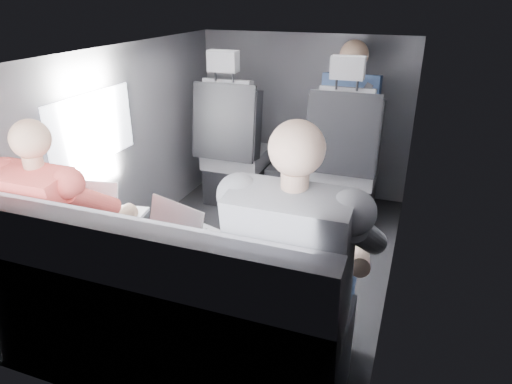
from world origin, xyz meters
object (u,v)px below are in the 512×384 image
(soda_cup, at_px, (281,160))
(passenger_rear_right, at_px, (299,271))
(laptop_white, at_px, (99,213))
(passenger_front_right, at_px, (349,116))
(front_seat_right, at_px, (344,170))
(laptop_silver, at_px, (185,232))
(center_console, at_px, (288,184))
(rear_bench, at_px, (163,321))
(passenger_rear_left, at_px, (68,231))
(water_bottle, at_px, (291,157))
(laptop_black, at_px, (318,253))
(front_seat_left, at_px, (235,157))

(soda_cup, bearing_deg, passenger_rear_right, -70.61)
(laptop_white, bearing_deg, passenger_front_right, 64.31)
(front_seat_right, xyz_separation_m, passenger_rear_right, (0.14, -1.81, 0.25))
(passenger_front_right, bearing_deg, laptop_silver, -102.37)
(center_console, height_order, rear_bench, rear_bench)
(passenger_rear_left, distance_m, passenger_front_right, 2.28)
(laptop_white, distance_m, passenger_front_right, 2.11)
(rear_bench, bearing_deg, water_bottle, 88.46)
(laptop_silver, distance_m, laptop_black, 0.62)
(passenger_rear_right, bearing_deg, laptop_black, 80.34)
(center_console, bearing_deg, front_seat_right, -5.07)
(front_seat_right, distance_m, center_console, 0.49)
(front_seat_right, distance_m, passenger_rear_right, 1.83)
(rear_bench, distance_m, laptop_black, 0.75)
(rear_bench, height_order, water_bottle, rear_bench)
(front_seat_right, distance_m, passenger_rear_left, 2.07)
(front_seat_left, distance_m, rear_bench, 1.96)
(front_seat_left, bearing_deg, front_seat_right, 0.00)
(laptop_silver, distance_m, passenger_rear_left, 0.57)
(front_seat_left, height_order, center_console, front_seat_left)
(rear_bench, relative_size, laptop_silver, 4.24)
(front_seat_right, bearing_deg, water_bottle, -170.49)
(laptop_white, bearing_deg, center_console, 73.61)
(front_seat_right, relative_size, laptop_white, 3.25)
(rear_bench, distance_m, passenger_front_right, 2.25)
(laptop_white, distance_m, laptop_silver, 0.49)
(water_bottle, distance_m, passenger_front_right, 0.57)
(front_seat_right, height_order, passenger_front_right, passenger_front_right)
(passenger_rear_left, xyz_separation_m, passenger_rear_right, (1.13, -0.00, 0.04))
(rear_bench, bearing_deg, laptop_white, 151.68)
(soda_cup, distance_m, passenger_rear_left, 1.80)
(front_seat_right, height_order, passenger_rear_right, passenger_rear_right)
(soda_cup, distance_m, passenger_front_right, 0.64)
(rear_bench, relative_size, passenger_rear_left, 1.36)
(rear_bench, height_order, soda_cup, rear_bench)
(soda_cup, height_order, water_bottle, soda_cup)
(laptop_white, bearing_deg, passenger_rear_right, -9.03)
(water_bottle, bearing_deg, laptop_white, -109.06)
(front_seat_left, height_order, laptop_black, front_seat_left)
(front_seat_left, bearing_deg, soda_cup, -12.45)
(water_bottle, distance_m, passenger_rear_right, 1.83)
(center_console, distance_m, soda_cup, 0.29)
(water_bottle, xyz_separation_m, laptop_black, (0.57, -1.55, 0.15))
(front_seat_right, xyz_separation_m, rear_bench, (-0.45, -1.90, -0.09))
(front_seat_left, xyz_separation_m, rear_bench, (0.45, -1.90, -0.09))
(center_console, bearing_deg, soda_cup, -97.29)
(soda_cup, height_order, passenger_front_right, passenger_front_right)
(front_seat_left, distance_m, laptop_white, 1.65)
(center_console, relative_size, passenger_front_right, 0.53)
(soda_cup, relative_size, laptop_silver, 0.61)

